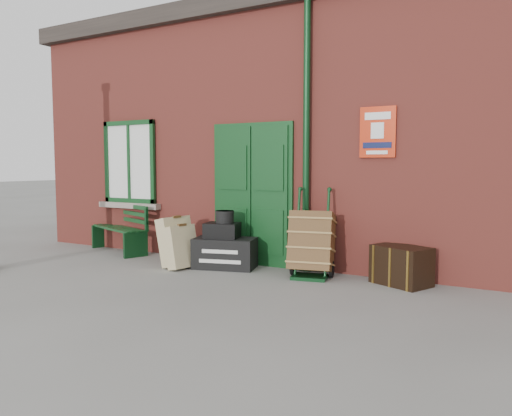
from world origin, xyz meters
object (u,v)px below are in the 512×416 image
Objects in this scene: houdini_trunk at (225,253)px; porter_trolley at (312,243)px; dark_trunk at (401,265)px; bench at (122,227)px.

houdini_trunk is 1.43m from porter_trolley.
houdini_trunk is at bearing -149.93° from dark_trunk.
porter_trolley is (1.41, 0.10, 0.25)m from houdini_trunk.
porter_trolley reaches higher than dark_trunk.
bench reaches higher than dark_trunk.
dark_trunk is at bearing -10.31° from houdini_trunk.
dark_trunk reaches higher than houdini_trunk.
dark_trunk is at bearing -6.07° from porter_trolley.
porter_trolley reaches higher than bench.
dark_trunk is at bearing 20.33° from bench.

